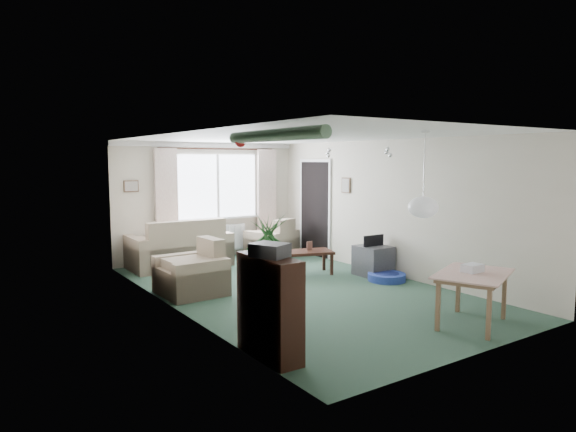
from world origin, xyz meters
TOP-DOWN VIEW (x-y plane):
  - ground at (0.00, 0.00)m, footprint 6.50×6.50m
  - window at (0.20, 3.23)m, footprint 1.80×0.03m
  - curtain_rod at (0.20, 3.15)m, footprint 2.60×0.03m
  - curtain_left at (-0.95, 3.13)m, footprint 0.45×0.08m
  - curtain_right at (1.35, 3.13)m, footprint 0.45×0.08m
  - radiator at (0.20, 3.19)m, footprint 1.20×0.10m
  - doorway at (1.99, 2.20)m, footprint 0.03×0.95m
  - pendant_lamp at (0.20, -2.30)m, footprint 0.36×0.36m
  - tinsel_garland at (-1.92, -2.30)m, footprint 1.60×1.60m
  - bauble_cluster_a at (1.30, 0.90)m, footprint 0.20×0.20m
  - bauble_cluster_b at (1.60, -0.30)m, footprint 0.20×0.20m
  - wall_picture_back at (-1.60, 3.23)m, footprint 0.28×0.03m
  - wall_picture_right at (1.98, 1.20)m, footprint 0.03×0.24m
  - sofa at (-0.86, 2.75)m, footprint 1.87×1.00m
  - armchair_corner at (1.22, 2.73)m, footprint 1.14×1.11m
  - armchair_left at (-1.50, 0.73)m, footprint 0.92×0.97m
  - coffee_table at (0.78, 0.88)m, footprint 1.05×0.79m
  - photo_frame at (0.88, 0.90)m, footprint 0.12×0.02m
  - bookshelf at (-1.84, -2.07)m, footprint 0.29×0.87m
  - hifi_box at (-1.85, -2.11)m, footprint 0.40×0.43m
  - houseplant at (-1.15, -0.96)m, footprint 0.63×0.63m
  - dining_table at (0.80, -2.60)m, footprint 1.21×1.03m
  - gift_box at (0.83, -2.56)m, footprint 0.26×0.19m
  - tv_cube at (1.70, 0.11)m, footprint 0.53×0.58m
  - pet_bed at (1.60, -0.33)m, footprint 0.68×0.68m

SIDE VIEW (x-z plane):
  - ground at x=0.00m, z-range 0.00..0.00m
  - pet_bed at x=1.60m, z-range 0.00..0.13m
  - coffee_table at x=0.78m, z-range 0.00..0.42m
  - tv_cube at x=1.70m, z-range 0.00..0.53m
  - dining_table at x=0.80m, z-range 0.00..0.64m
  - radiator at x=0.20m, z-range 0.12..0.68m
  - armchair_corner at x=1.22m, z-range 0.00..0.80m
  - armchair_left at x=-1.50m, z-range 0.00..0.84m
  - sofa at x=-0.86m, z-range 0.00..0.93m
  - photo_frame at x=0.88m, z-range 0.42..0.58m
  - bookshelf at x=-1.84m, z-range 0.00..1.07m
  - houseplant at x=-1.15m, z-range 0.00..1.36m
  - gift_box at x=0.83m, z-range 0.64..0.76m
  - doorway at x=1.99m, z-range 0.00..2.00m
  - hifi_box at x=-1.85m, z-range 1.07..1.21m
  - curtain_left at x=-0.95m, z-range 0.27..2.27m
  - curtain_right at x=1.35m, z-range 0.27..2.27m
  - pendant_lamp at x=0.20m, z-range 1.30..1.66m
  - window at x=0.20m, z-range 0.85..2.15m
  - wall_picture_back at x=-1.60m, z-range 1.44..1.66m
  - wall_picture_right at x=1.98m, z-range 1.40..1.70m
  - bauble_cluster_a at x=1.30m, z-range 2.12..2.32m
  - bauble_cluster_b at x=1.60m, z-range 2.12..2.32m
  - curtain_rod at x=0.20m, z-range 2.25..2.29m
  - tinsel_garland at x=-1.92m, z-range 2.22..2.34m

